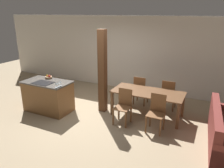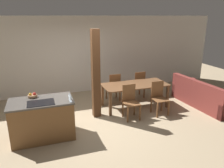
# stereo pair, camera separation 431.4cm
# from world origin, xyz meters

# --- Properties ---
(ground_plane) EXTENTS (16.00, 16.00, 0.00)m
(ground_plane) POSITION_xyz_m (0.00, 0.00, 0.00)
(ground_plane) COLOR #9E896B
(wall_back) EXTENTS (11.20, 0.08, 2.70)m
(wall_back) POSITION_xyz_m (0.00, 2.59, 1.35)
(wall_back) COLOR silver
(wall_back) RESTS_ON ground_plane
(kitchen_island) EXTENTS (1.39, 0.79, 0.92)m
(kitchen_island) POSITION_xyz_m (-1.25, -0.32, 0.46)
(kitchen_island) COLOR brown
(kitchen_island) RESTS_ON ground_plane
(fruit_bowl) EXTENTS (0.21, 0.21, 0.11)m
(fruit_bowl) POSITION_xyz_m (-1.41, -0.06, 0.96)
(fruit_bowl) COLOR #99704C
(fruit_bowl) RESTS_ON kitchen_island
(wine_glass_near) EXTENTS (0.07, 0.07, 0.15)m
(wine_glass_near) POSITION_xyz_m (-0.63, -0.64, 1.03)
(wine_glass_near) COLOR silver
(wine_glass_near) RESTS_ON kitchen_island
(wine_glass_middle) EXTENTS (0.07, 0.07, 0.15)m
(wine_glass_middle) POSITION_xyz_m (-0.63, -0.55, 1.03)
(wine_glass_middle) COLOR silver
(wine_glass_middle) RESTS_ON kitchen_island
(wine_glass_far) EXTENTS (0.07, 0.07, 0.15)m
(wine_glass_far) POSITION_xyz_m (-0.63, -0.47, 1.03)
(wine_glass_far) COLOR silver
(wine_glass_far) RESTS_ON kitchen_island
(dining_table) EXTENTS (1.96, 0.89, 0.72)m
(dining_table) POSITION_xyz_m (1.49, 0.64, 0.64)
(dining_table) COLOR brown
(dining_table) RESTS_ON ground_plane
(dining_chair_near_left) EXTENTS (0.40, 0.40, 0.93)m
(dining_chair_near_left) POSITION_xyz_m (1.05, -0.03, 0.49)
(dining_chair_near_left) COLOR brown
(dining_chair_near_left) RESTS_ON ground_plane
(dining_chair_near_right) EXTENTS (0.40, 0.40, 0.93)m
(dining_chair_near_right) POSITION_xyz_m (1.93, -0.03, 0.49)
(dining_chair_near_right) COLOR brown
(dining_chair_near_right) RESTS_ON ground_plane
(dining_chair_far_left) EXTENTS (0.40, 0.40, 0.93)m
(dining_chair_far_left) POSITION_xyz_m (1.05, 1.31, 0.49)
(dining_chair_far_left) COLOR brown
(dining_chair_far_left) RESTS_ON ground_plane
(dining_chair_far_right) EXTENTS (0.40, 0.40, 0.93)m
(dining_chair_far_right) POSITION_xyz_m (1.93, 1.31, 0.49)
(dining_chair_far_right) COLOR brown
(dining_chair_far_right) RESTS_ON ground_plane
(timber_post) EXTENTS (0.21, 0.21, 2.39)m
(timber_post) POSITION_xyz_m (0.21, 0.39, 1.19)
(timber_post) COLOR #4C2D19
(timber_post) RESTS_ON ground_plane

